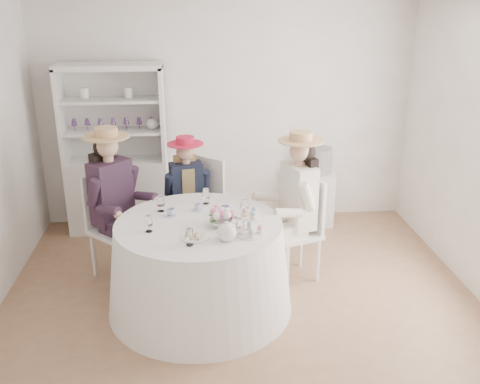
{
  "coord_description": "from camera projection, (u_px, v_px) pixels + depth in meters",
  "views": [
    {
      "loc": [
        -0.39,
        -4.39,
        2.75
      ],
      "look_at": [
        0.0,
        0.1,
        1.05
      ],
      "focal_mm": 40.0,
      "sensor_mm": 36.0,
      "label": 1
    }
  ],
  "objects": [
    {
      "name": "ground",
      "position": [
        241.0,
        299.0,
        5.09
      ],
      "size": [
        4.5,
        4.5,
        0.0
      ],
      "primitive_type": "plane",
      "color": "#8C6446",
      "rests_on": "ground"
    },
    {
      "name": "wall_back",
      "position": [
        226.0,
        114.0,
        6.48
      ],
      "size": [
        4.5,
        0.0,
        4.5
      ],
      "primitive_type": "plane",
      "rotation": [
        1.57,
        0.0,
        0.0
      ],
      "color": "silver",
      "rests_on": "ground"
    },
    {
      "name": "wall_front",
      "position": [
        275.0,
        280.0,
        2.75
      ],
      "size": [
        4.5,
        0.0,
        4.5
      ],
      "primitive_type": "plane",
      "rotation": [
        -1.57,
        0.0,
        0.0
      ],
      "color": "silver",
      "rests_on": "ground"
    },
    {
      "name": "tea_table",
      "position": [
        200.0,
        266.0,
        4.83
      ],
      "size": [
        1.68,
        1.68,
        0.85
      ],
      "rotation": [
        0.0,
        0.0,
        -0.33
      ],
      "color": "white",
      "rests_on": "ground"
    },
    {
      "name": "hutch",
      "position": [
        118.0,
        173.0,
        6.38
      ],
      "size": [
        1.24,
        0.6,
        1.99
      ],
      "rotation": [
        0.0,
        0.0,
        0.14
      ],
      "color": "silver",
      "rests_on": "ground"
    },
    {
      "name": "side_table",
      "position": [
        317.0,
        197.0,
        6.7
      ],
      "size": [
        0.5,
        0.5,
        0.66
      ],
      "primitive_type": "cube",
      "rotation": [
        0.0,
        0.0,
        -0.21
      ],
      "color": "silver",
      "rests_on": "ground"
    },
    {
      "name": "hatbox",
      "position": [
        319.0,
        160.0,
        6.53
      ],
      "size": [
        0.36,
        0.36,
        0.31
      ],
      "primitive_type": "cylinder",
      "rotation": [
        0.0,
        0.0,
        -0.17
      ],
      "color": "black",
      "rests_on": "side_table"
    },
    {
      "name": "guest_left",
      "position": [
        113.0,
        195.0,
        5.23
      ],
      "size": [
        0.66,
        0.65,
        1.55
      ],
      "rotation": [
        0.0,
        0.0,
        0.81
      ],
      "color": "silver",
      "rests_on": "ground"
    },
    {
      "name": "guest_mid",
      "position": [
        187.0,
        190.0,
        5.69
      ],
      "size": [
        0.5,
        0.54,
        1.34
      ],
      "rotation": [
        0.0,
        0.0,
        0.23
      ],
      "color": "silver",
      "rests_on": "ground"
    },
    {
      "name": "guest_right",
      "position": [
        296.0,
        199.0,
        5.19
      ],
      "size": [
        0.62,
        0.58,
        1.52
      ],
      "rotation": [
        0.0,
        0.0,
        -1.25
      ],
      "color": "silver",
      "rests_on": "ground"
    },
    {
      "name": "spare_chair",
      "position": [
        216.0,
        197.0,
        5.99
      ],
      "size": [
        0.63,
        0.63,
        1.08
      ],
      "rotation": [
        0.0,
        0.0,
        2.42
      ],
      "color": "silver",
      "rests_on": "ground"
    },
    {
      "name": "teacup_a",
      "position": [
        171.0,
        213.0,
        4.8
      ],
      "size": [
        0.1,
        0.1,
        0.06
      ],
      "primitive_type": "imported",
      "rotation": [
        0.0,
        0.0,
        0.23
      ],
      "color": "white",
      "rests_on": "tea_table"
    },
    {
      "name": "teacup_b",
      "position": [
        198.0,
        208.0,
        4.92
      ],
      "size": [
        0.08,
        0.08,
        0.06
      ],
      "primitive_type": "imported",
      "rotation": [
        0.0,
        0.0,
        0.21
      ],
      "color": "white",
      "rests_on": "tea_table"
    },
    {
      "name": "teacup_c",
      "position": [
        225.0,
        211.0,
        4.84
      ],
      "size": [
        0.11,
        0.11,
        0.07
      ],
      "primitive_type": "imported",
      "rotation": [
        0.0,
        0.0,
        0.3
      ],
      "color": "white",
      "rests_on": "tea_table"
    },
    {
      "name": "flower_bowl",
      "position": [
        221.0,
        223.0,
        4.6
      ],
      "size": [
        0.27,
        0.27,
        0.05
      ],
      "primitive_type": "imported",
      "rotation": [
        0.0,
        0.0,
        -0.33
      ],
      "color": "white",
      "rests_on": "tea_table"
    },
    {
      "name": "flower_arrangement",
      "position": [
        222.0,
        214.0,
        4.63
      ],
      "size": [
        0.19,
        0.19,
        0.07
      ],
      "rotation": [
        0.0,
        0.0,
        0.26
      ],
      "color": "#D56A9C",
      "rests_on": "tea_table"
    },
    {
      "name": "table_teapot",
      "position": [
        227.0,
        232.0,
        4.33
      ],
      "size": [
        0.23,
        0.16,
        0.17
      ],
      "rotation": [
        0.0,
        0.0,
        -0.11
      ],
      "color": "white",
      "rests_on": "tea_table"
    },
    {
      "name": "sandwich_plate",
      "position": [
        195.0,
        236.0,
        4.38
      ],
      "size": [
        0.24,
        0.24,
        0.05
      ],
      "rotation": [
        0.0,
        0.0,
        0.15
      ],
      "color": "white",
      "rests_on": "tea_table"
    },
    {
      "name": "cupcake_stand",
      "position": [
        251.0,
        225.0,
        4.42
      ],
      "size": [
        0.24,
        0.24,
        0.23
      ],
      "rotation": [
        0.0,
        0.0,
        -0.2
      ],
      "color": "white",
      "rests_on": "tea_table"
    },
    {
      "name": "stemware_set",
      "position": [
        198.0,
        215.0,
        4.65
      ],
      "size": [
        0.92,
        0.96,
        0.15
      ],
      "color": "white",
      "rests_on": "tea_table"
    }
  ]
}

